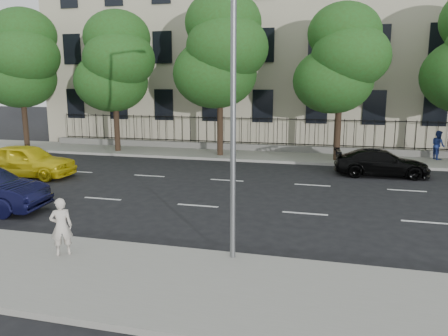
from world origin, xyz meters
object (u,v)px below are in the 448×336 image
object	(u,v)px
woman_near	(61,227)
yellow_taxi	(26,161)
street_light	(238,59)
black_sedan	(381,163)

from	to	relation	value
woman_near	yellow_taxi	bearing A→B (deg)	-82.88
yellow_taxi	street_light	bearing A→B (deg)	-122.70
street_light	woman_near	world-z (taller)	street_light
street_light	yellow_taxi	bearing A→B (deg)	150.00
black_sedan	woman_near	world-z (taller)	woman_near
black_sedan	woman_near	bearing A→B (deg)	142.42
street_light	black_sedan	distance (m)	13.34
black_sedan	street_light	bearing A→B (deg)	154.98
black_sedan	yellow_taxi	bearing A→B (deg)	102.08
street_light	yellow_taxi	xyz separation A→B (m)	(-12.21, 7.05, -4.33)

